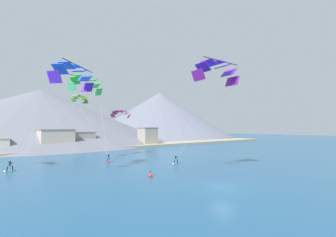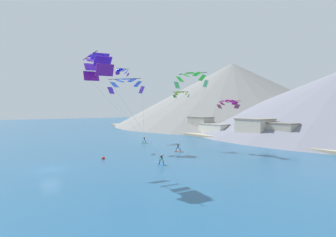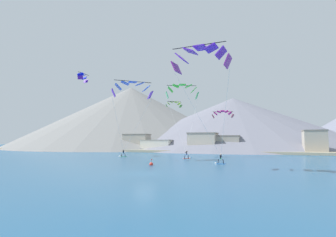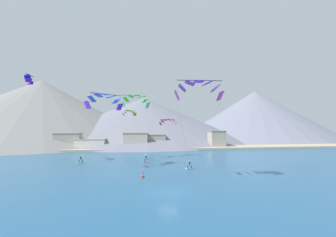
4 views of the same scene
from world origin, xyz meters
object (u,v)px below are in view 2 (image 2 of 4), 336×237
at_px(parafoil_kite_near_trail, 191,78).
at_px(parafoil_kite_distant_low_drift, 228,103).
at_px(kitesurfer_near_lead, 161,161).
at_px(parafoil_kite_distant_high_outer, 181,94).
at_px(kitesurfer_near_trail, 179,149).
at_px(kitesurfer_mid_center, 144,141).
at_px(parafoil_kite_near_lead, 97,64).
at_px(parafoil_kite_distant_mid_solo, 122,71).
at_px(parafoil_kite_mid_center, 126,84).
at_px(race_marker_buoy, 103,158).

xyz_separation_m(parafoil_kite_near_trail, parafoil_kite_distant_low_drift, (8.84, 2.24, -5.55)).
height_order(kitesurfer_near_lead, parafoil_kite_near_trail, parafoil_kite_near_trail).
relative_size(parafoil_kite_distant_high_outer, parafoil_kite_distant_low_drift, 0.73).
distance_m(kitesurfer_near_trail, parafoil_kite_distant_low_drift, 13.42).
bearing_deg(kitesurfer_mid_center, kitesurfer_near_trail, -1.62).
xyz_separation_m(parafoil_kite_near_lead, parafoil_kite_distant_low_drift, (-1.13, 26.81, -4.86)).
relative_size(kitesurfer_mid_center, parafoil_kite_distant_low_drift, 0.34).
bearing_deg(parafoil_kite_distant_low_drift, parafoil_kite_distant_mid_solo, -166.84).
distance_m(parafoil_kite_mid_center, race_marker_buoy, 17.50).
xyz_separation_m(kitesurfer_near_lead, parafoil_kite_mid_center, (-16.75, 2.20, 13.36)).
relative_size(parafoil_kite_distant_low_drift, parafoil_kite_distant_mid_solo, 1.14).
distance_m(parafoil_kite_near_lead, parafoil_kite_near_trail, 26.53).
distance_m(kitesurfer_near_lead, parafoil_kite_mid_center, 21.54).
distance_m(parafoil_kite_near_trail, parafoil_kite_mid_center, 14.14).
relative_size(kitesurfer_near_trail, parafoil_kite_distant_low_drift, 0.33).
bearing_deg(parafoil_kite_distant_high_outer, parafoil_kite_distant_mid_solo, -169.95).
relative_size(parafoil_kite_near_lead, race_marker_buoy, 14.23).
xyz_separation_m(kitesurfer_near_trail, parafoil_kite_near_trail, (-2.66, 5.22, 14.83)).
distance_m(parafoil_kite_near_lead, parafoil_kite_distant_low_drift, 27.27).
relative_size(kitesurfer_near_trail, race_marker_buoy, 1.66).
bearing_deg(parafoil_kite_mid_center, parafoil_kite_near_trail, 64.05).
bearing_deg(parafoil_kite_distant_mid_solo, parafoil_kite_distant_high_outer, 10.05).
height_order(parafoil_kite_near_lead, parafoil_kite_distant_low_drift, parafoil_kite_near_lead).
bearing_deg(parafoil_kite_distant_high_outer, parafoil_kite_near_trail, 43.19).
bearing_deg(race_marker_buoy, kitesurfer_mid_center, 131.49).
height_order(parafoil_kite_near_lead, parafoil_kite_distant_high_outer, parafoil_kite_near_lead).
height_order(kitesurfer_mid_center, race_marker_buoy, kitesurfer_mid_center).
xyz_separation_m(parafoil_kite_distant_high_outer, parafoil_kite_distant_mid_solo, (-22.12, -3.92, 7.15)).
bearing_deg(parafoil_kite_near_trail, parafoil_kite_near_lead, -67.90).
height_order(kitesurfer_near_trail, parafoil_kite_near_trail, parafoil_kite_near_trail).
bearing_deg(parafoil_kite_near_lead, parafoil_kite_distant_high_outer, 116.46).
height_order(parafoil_kite_distant_low_drift, parafoil_kite_distant_mid_solo, parafoil_kite_distant_mid_solo).
bearing_deg(kitesurfer_near_trail, parafoil_kite_distant_high_outer, 138.01).
relative_size(kitesurfer_near_lead, parafoil_kite_mid_center, 0.13).
xyz_separation_m(kitesurfer_near_trail, race_marker_buoy, (-1.32, -15.38, -0.32)).
xyz_separation_m(kitesurfer_near_trail, parafoil_kite_mid_center, (-8.81, -7.42, 13.35)).
bearing_deg(parafoil_kite_distant_mid_solo, parafoil_kite_distant_low_drift, 13.16).
distance_m(parafoil_kite_distant_high_outer, parafoil_kite_distant_mid_solo, 23.58).
relative_size(kitesurfer_near_lead, parafoil_kite_near_trail, 0.12).
height_order(kitesurfer_mid_center, parafoil_kite_distant_mid_solo, parafoil_kite_distant_mid_solo).
xyz_separation_m(parafoil_kite_mid_center, parafoil_kite_distant_low_drift, (15.00, 14.88, -4.06)).
distance_m(parafoil_kite_near_trail, parafoil_kite_distant_low_drift, 10.67).
xyz_separation_m(kitesurfer_mid_center, parafoil_kite_near_trail, (12.64, 4.79, 14.84)).
relative_size(kitesurfer_mid_center, parafoil_kite_distant_high_outer, 0.46).
height_order(kitesurfer_near_trail, parafoil_kite_distant_mid_solo, parafoil_kite_distant_mid_solo).
bearing_deg(parafoil_kite_distant_low_drift, race_marker_buoy, -108.18).
relative_size(kitesurfer_near_lead, parafoil_kite_distant_low_drift, 0.35).
distance_m(kitesurfer_near_trail, kitesurfer_mid_center, 15.31).
distance_m(parafoil_kite_distant_high_outer, race_marker_buoy, 22.71).
relative_size(parafoil_kite_near_trail, parafoil_kite_mid_center, 1.11).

